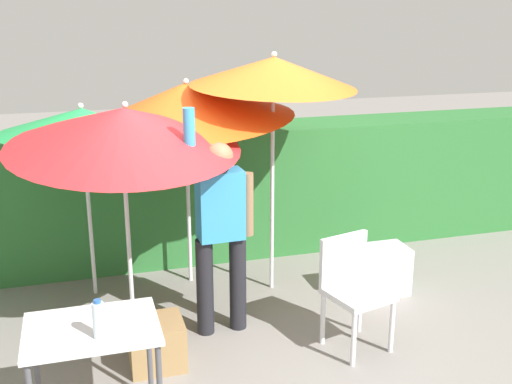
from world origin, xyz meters
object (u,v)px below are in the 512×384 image
object	(u,v)px
person_vendor	(220,224)
chair_plastic	(353,285)
umbrella_yellow	(186,102)
bottle_water	(99,320)
crate_cardboard	(157,343)
folding_table	(93,340)
cooler_box	(377,270)
umbrella_rainbow	(124,128)
umbrella_navy	(82,123)
umbrella_orange	(274,72)

from	to	relation	value
person_vendor	chair_plastic	xyz separation A→B (m)	(0.93, -0.51, -0.42)
umbrella_yellow	bottle_water	xyz separation A→B (m)	(-0.94, -2.24, -0.89)
crate_cardboard	folding_table	bearing A→B (deg)	-123.42
umbrella_yellow	person_vendor	xyz separation A→B (m)	(0.07, -1.03, -0.83)
folding_table	bottle_water	size ratio (longest dim) A/B	3.33
umbrella_yellow	bottle_water	bearing A→B (deg)	-112.80
umbrella_yellow	crate_cardboard	world-z (taller)	umbrella_yellow
umbrella_yellow	chair_plastic	distance (m)	2.22
umbrella_yellow	person_vendor	bearing A→B (deg)	-86.33
umbrella_yellow	cooler_box	world-z (taller)	umbrella_yellow
umbrella_rainbow	umbrella_navy	xyz separation A→B (m)	(-0.30, 0.71, -0.07)
umbrella_orange	umbrella_yellow	bearing A→B (deg)	153.42
chair_plastic	crate_cardboard	bearing A→B (deg)	175.16
cooler_box	crate_cardboard	bearing A→B (deg)	-163.14
person_vendor	umbrella_yellow	bearing A→B (deg)	93.67
chair_plastic	crate_cardboard	size ratio (longest dim) A/B	2.20
umbrella_orange	chair_plastic	world-z (taller)	umbrella_orange
umbrella_navy	cooler_box	world-z (taller)	umbrella_navy
umbrella_orange	umbrella_navy	bearing A→B (deg)	167.69
chair_plastic	umbrella_rainbow	bearing A→B (deg)	153.14
folding_table	crate_cardboard	bearing A→B (deg)	56.58
chair_plastic	crate_cardboard	world-z (taller)	chair_plastic
folding_table	umbrella_navy	bearing A→B (deg)	88.24
umbrella_rainbow	chair_plastic	distance (m)	2.17
bottle_water	umbrella_orange	bearing A→B (deg)	48.61
person_vendor	chair_plastic	distance (m)	1.15
crate_cardboard	bottle_water	size ratio (longest dim) A/B	1.68
umbrella_orange	cooler_box	world-z (taller)	umbrella_orange
umbrella_yellow	umbrella_orange	bearing A→B (deg)	-26.58
chair_plastic	cooler_box	distance (m)	1.04
crate_cardboard	umbrella_navy	bearing A→B (deg)	105.68
umbrella_yellow	umbrella_navy	world-z (taller)	umbrella_yellow
bottle_water	umbrella_rainbow	bearing A→B (deg)	78.01
umbrella_rainbow	chair_plastic	size ratio (longest dim) A/B	2.22
cooler_box	bottle_water	size ratio (longest dim) A/B	2.33
umbrella_rainbow	folding_table	xyz separation A→B (m)	(-0.37, -1.39, -1.03)
umbrella_orange	crate_cardboard	distance (m)	2.48
umbrella_navy	cooler_box	xyz separation A→B (m)	(2.55, -0.75, -1.40)
umbrella_orange	chair_plastic	bearing A→B (deg)	-76.51
crate_cardboard	bottle_water	bearing A→B (deg)	-116.40
person_vendor	bottle_water	bearing A→B (deg)	-129.65
person_vendor	cooler_box	xyz separation A→B (m)	(1.56, 0.27, -0.71)
chair_plastic	cooler_box	world-z (taller)	chair_plastic
umbrella_navy	cooler_box	distance (m)	3.00
umbrella_rainbow	chair_plastic	world-z (taller)	umbrella_rainbow
umbrella_yellow	cooler_box	size ratio (longest dim) A/B	3.65
chair_plastic	bottle_water	bearing A→B (deg)	-159.95
person_vendor	crate_cardboard	xyz separation A→B (m)	(-0.59, -0.38, -0.75)
umbrella_navy	bottle_water	bearing A→B (deg)	-90.56
umbrella_navy	person_vendor	distance (m)	1.58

